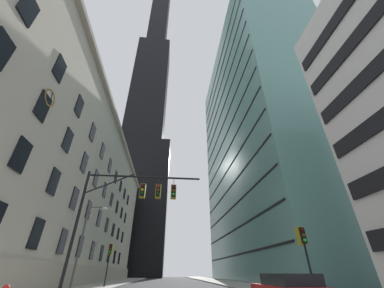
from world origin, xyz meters
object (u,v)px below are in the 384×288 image
(street_lamppost, at_px, (85,236))
(traffic_light_far_left, at_px, (110,252))
(traffic_signal_mast, at_px, (135,200))
(traffic_light_near_right, at_px, (303,240))

(street_lamppost, bearing_deg, traffic_light_far_left, 66.31)
(traffic_signal_mast, distance_m, traffic_light_near_right, 11.38)
(traffic_signal_mast, height_order, traffic_light_far_left, traffic_signal_mast)
(traffic_signal_mast, height_order, traffic_light_near_right, traffic_signal_mast)
(traffic_light_near_right, bearing_deg, street_lamppost, 148.64)
(traffic_signal_mast, xyz_separation_m, traffic_light_near_right, (10.74, -2.46, -2.82))
(traffic_light_near_right, relative_size, traffic_light_far_left, 0.93)
(traffic_light_near_right, relative_size, street_lamppost, 0.52)
(traffic_signal_mast, xyz_separation_m, traffic_light_far_left, (-3.61, 11.20, -2.59))
(traffic_signal_mast, relative_size, traffic_light_near_right, 2.29)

